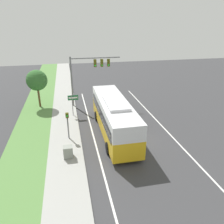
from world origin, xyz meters
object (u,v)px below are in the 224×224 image
object	(u,v)px
pedestrian_signal	(68,121)
street_sign	(73,101)
bus	(114,115)
utility_cabinet	(68,152)
signal_gantry	(89,70)

from	to	relation	value
pedestrian_signal	street_sign	world-z (taller)	pedestrian_signal
bus	utility_cabinet	xyz separation A→B (m)	(-4.38, -3.33, -1.31)
signal_gantry	utility_cabinet	distance (m)	12.39
signal_gantry	street_sign	world-z (taller)	signal_gantry
bus	pedestrian_signal	world-z (taller)	bus
bus	pedestrian_signal	size ratio (longest dim) A/B	4.08
signal_gantry	utility_cabinet	size ratio (longest dim) A/B	6.52
street_sign	bus	bearing A→B (deg)	-54.22
signal_gantry	bus	bearing A→B (deg)	-80.46
pedestrian_signal	street_sign	xyz separation A→B (m)	(0.69, 5.22, -0.02)
pedestrian_signal	utility_cabinet	xyz separation A→B (m)	(-0.12, -3.06, -1.21)
bus	utility_cabinet	size ratio (longest dim) A/B	11.21
signal_gantry	pedestrian_signal	xyz separation A→B (m)	(-2.91, -8.29, -2.74)
signal_gantry	street_sign	size ratio (longest dim) A/B	2.45
signal_gantry	utility_cabinet	bearing A→B (deg)	-104.96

